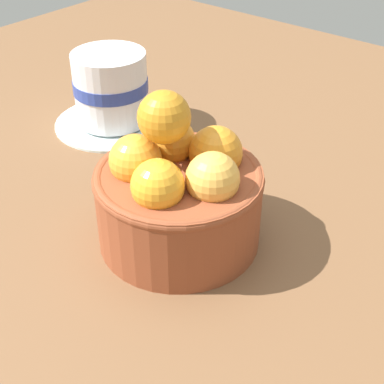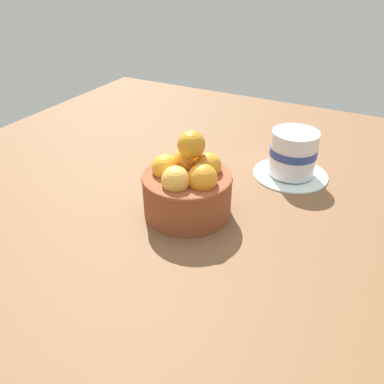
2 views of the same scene
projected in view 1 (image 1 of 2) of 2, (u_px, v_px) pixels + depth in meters
ground_plane at (180, 255)px, 51.17cm from camera, size 121.29×113.38×3.91cm
terracotta_bowl at (178, 192)px, 47.25cm from camera, size 14.26×14.26×13.73cm
coffee_cup at (111, 92)px, 65.37cm from camera, size 14.00×14.00×8.86cm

